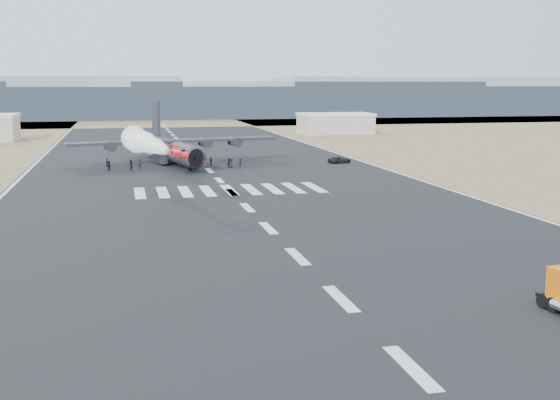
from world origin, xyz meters
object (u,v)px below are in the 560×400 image
object	(u,v)px
crew_g	(107,163)
crew_h	(131,165)
hangar_right	(335,123)
crew_f	(109,166)
support_vehicle	(340,160)
crew_d	(211,161)
transport_aircraft	(171,148)
crew_e	(231,163)
aerobatic_biplane	(184,154)
crew_b	(229,163)
crew_a	(140,164)
crew_c	(240,163)

from	to	relation	value
crew_g	crew_h	distance (m)	6.13
hangar_right	crew_f	bearing A→B (deg)	-129.98
support_vehicle	crew_d	bearing A→B (deg)	71.07
transport_aircraft	crew_d	distance (m)	8.30
hangar_right	crew_d	xyz separation A→B (m)	(-44.88, -71.05, -2.20)
transport_aircraft	crew_e	xyz separation A→B (m)	(9.49, -8.37, -2.01)
aerobatic_biplane	crew_g	bearing A→B (deg)	88.59
crew_b	crew_g	size ratio (longest dim) A/B	0.96
hangar_right	crew_e	xyz separation A→B (m)	(-41.91, -74.72, -2.19)
hangar_right	crew_d	bearing A→B (deg)	-122.28
transport_aircraft	crew_e	bearing A→B (deg)	-52.86
aerobatic_biplane	crew_f	distance (m)	41.19
crew_d	hangar_right	bearing A→B (deg)	1.03
support_vehicle	crew_h	size ratio (longest dim) A/B	2.31
support_vehicle	crew_a	size ratio (longest dim) A/B	2.56
transport_aircraft	crew_c	world-z (taller)	transport_aircraft
crew_d	crew_b	bearing A→B (deg)	-107.91
crew_a	crew_b	world-z (taller)	crew_a
transport_aircraft	crew_a	size ratio (longest dim) A/B	22.35
crew_h	crew_e	bearing A→B (deg)	50.67
aerobatic_biplane	crew_b	world-z (taller)	aerobatic_biplane
hangar_right	support_vehicle	xyz separation A→B (m)	(-21.39, -71.95, -2.41)
support_vehicle	crew_h	bearing A→B (deg)	78.97
crew_e	crew_g	world-z (taller)	crew_g
crew_f	crew_b	bearing A→B (deg)	-111.30
transport_aircraft	crew_c	bearing A→B (deg)	-53.27
crew_e	aerobatic_biplane	bearing A→B (deg)	88.82
aerobatic_biplane	crew_f	bearing A→B (deg)	89.06
support_vehicle	crew_c	xyz separation A→B (m)	(-19.07, -4.19, 0.32)
crew_d	crew_h	distance (m)	14.62
crew_g	crew_b	bearing A→B (deg)	119.86
aerobatic_biplane	support_vehicle	xyz separation A→B (m)	(31.83, 42.14, -5.84)
crew_f	crew_g	xyz separation A→B (m)	(-0.39, 3.31, 0.05)
crew_c	crew_f	distance (m)	21.92
support_vehicle	crew_g	size ratio (longest dim) A/B	2.47
support_vehicle	crew_b	world-z (taller)	crew_b
crew_f	crew_h	distance (m)	3.82
support_vehicle	crew_c	bearing A→B (deg)	85.65
crew_a	crew_h	bearing A→B (deg)	168.21
hangar_right	crew_c	xyz separation A→B (m)	(-40.46, -76.14, -2.09)
support_vehicle	crew_a	world-z (taller)	crew_a
crew_a	crew_h	distance (m)	3.31
support_vehicle	crew_a	bearing A→B (deg)	74.53
hangar_right	aerobatic_biplane	bearing A→B (deg)	-115.01
crew_b	crew_d	world-z (taller)	crew_b
crew_g	crew_a	bearing A→B (deg)	111.72
crew_e	crew_f	world-z (taller)	crew_f
crew_f	crew_e	bearing A→B (deg)	-112.01
crew_d	crew_c	bearing A→B (deg)	-105.74
crew_g	crew_f	bearing A→B (deg)	46.08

